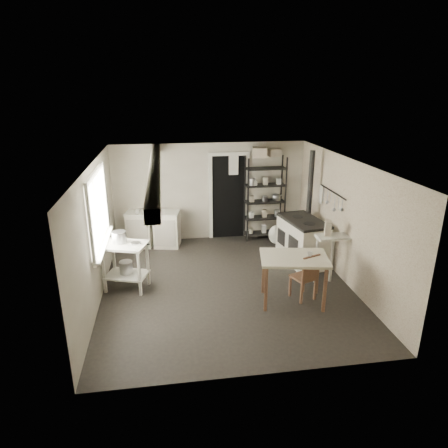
{
  "coord_description": "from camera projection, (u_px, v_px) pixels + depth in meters",
  "views": [
    {
      "loc": [
        -1.05,
        -6.6,
        3.53
      ],
      "look_at": [
        0.0,
        0.3,
        1.1
      ],
      "focal_mm": 32.0,
      "sensor_mm": 36.0,
      "label": 1
    }
  ],
  "objects": [
    {
      "name": "prep_table",
      "position": [
        126.0,
        268.0,
        7.21
      ],
      "size": [
        0.9,
        0.75,
        0.88
      ],
      "primitive_type": null,
      "rotation": [
        0.0,
        0.0,
        -0.31
      ],
      "color": "silver",
      "rests_on": "ground"
    },
    {
      "name": "floor_crock",
      "position": [
        299.0,
        274.0,
        7.72
      ],
      "size": [
        0.14,
        0.14,
        0.14
      ],
      "primitive_type": "cylinder",
      "rotation": [
        0.0,
        0.0,
        0.27
      ],
      "color": "silver",
      "rests_on": "ground"
    },
    {
      "name": "stockpot",
      "position": [
        119.0,
        239.0,
        7.12
      ],
      "size": [
        0.33,
        0.33,
        0.27
      ],
      "primitive_type": "cylinder",
      "rotation": [
        0.0,
        0.0,
        -0.37
      ],
      "color": "#A8A7AA",
      "rests_on": "prep_table"
    },
    {
      "name": "mixing_bowl",
      "position": [
        156.0,
        207.0,
        8.92
      ],
      "size": [
        0.28,
        0.28,
        0.07
      ],
      "primitive_type": "imported",
      "rotation": [
        0.0,
        0.0,
        0.04
      ],
      "color": "silver",
      "rests_on": "base_cabinets"
    },
    {
      "name": "window",
      "position": [
        97.0,
        210.0,
        6.85
      ],
      "size": [
        0.12,
        1.76,
        1.28
      ],
      "primitive_type": null,
      "color": "silver",
      "rests_on": "wall_left"
    },
    {
      "name": "storage_box_b",
      "position": [
        274.0,
        156.0,
        9.17
      ],
      "size": [
        0.3,
        0.28,
        0.17
      ],
      "primitive_type": "cube",
      "rotation": [
        0.0,
        0.0,
        0.14
      ],
      "color": "beige",
      "rests_on": "shelf_rack"
    },
    {
      "name": "work_table",
      "position": [
        293.0,
        282.0,
        6.77
      ],
      "size": [
        1.23,
        0.96,
        0.84
      ],
      "primitive_type": null,
      "rotation": [
        0.0,
        0.0,
        -0.18
      ],
      "color": "beige",
      "rests_on": "ground"
    },
    {
      "name": "wall_front",
      "position": [
        259.0,
        296.0,
        4.76
      ],
      "size": [
        4.5,
        0.02,
        2.3
      ],
      "primitive_type": "cube",
      "color": "#B2AB97",
      "rests_on": "ground"
    },
    {
      "name": "wall_back",
      "position": [
        210.0,
        192.0,
        9.43
      ],
      "size": [
        4.5,
        0.02,
        2.3
      ],
      "primitive_type": "cube",
      "color": "#B2AB97",
      "rests_on": "ground"
    },
    {
      "name": "stovepipe",
      "position": [
        311.0,
        183.0,
        8.37
      ],
      "size": [
        0.12,
        0.12,
        1.48
      ],
      "primitive_type": null,
      "rotation": [
        0.0,
        0.0,
        0.06
      ],
      "color": "black",
      "rests_on": "stove"
    },
    {
      "name": "shelf_rack",
      "position": [
        265.0,
        200.0,
        9.47
      ],
      "size": [
        0.95,
        0.39,
        1.99
      ],
      "primitive_type": null,
      "rotation": [
        0.0,
        0.0,
        0.03
      ],
      "color": "black",
      "rests_on": "ground"
    },
    {
      "name": "oats_box",
      "position": [
        328.0,
        231.0,
        7.32
      ],
      "size": [
        0.16,
        0.21,
        0.27
      ],
      "primitive_type": "cube",
      "rotation": [
        0.0,
        0.0,
        -0.33
      ],
      "color": "beige",
      "rests_on": "side_ledge"
    },
    {
      "name": "saucepan",
      "position": [
        136.0,
        245.0,
        7.08
      ],
      "size": [
        0.21,
        0.21,
        0.1
      ],
      "primitive_type": "cylinder",
      "rotation": [
        0.0,
        0.0,
        -0.21
      ],
      "color": "#A8A7AA",
      "rests_on": "prep_table"
    },
    {
      "name": "side_ledge",
      "position": [
        330.0,
        261.0,
        7.46
      ],
      "size": [
        0.61,
        0.33,
        0.93
      ],
      "primitive_type": null,
      "rotation": [
        0.0,
        0.0,
        0.02
      ],
      "color": "silver",
      "rests_on": "ground"
    },
    {
      "name": "doorway",
      "position": [
        229.0,
        198.0,
        9.52
      ],
      "size": [
        0.96,
        0.1,
        2.08
      ],
      "primitive_type": null,
      "color": "silver",
      "rests_on": "ground"
    },
    {
      "name": "ceiling_beam",
      "position": [
        155.0,
        171.0,
        6.58
      ],
      "size": [
        0.18,
        5.0,
        0.18
      ],
      "primitive_type": null,
      "color": "silver",
      "rests_on": "ceiling"
    },
    {
      "name": "shelf_jar",
      "position": [
        255.0,
        184.0,
        9.27
      ],
      "size": [
        0.08,
        0.08,
        0.17
      ],
      "primitive_type": "imported",
      "rotation": [
        0.0,
        0.0,
        0.02
      ],
      "color": "silver",
      "rests_on": "shelf_rack"
    },
    {
      "name": "table_cup",
      "position": [
        309.0,
        259.0,
        6.62
      ],
      "size": [
        0.1,
        0.1,
        0.08
      ],
      "primitive_type": "imported",
      "rotation": [
        0.0,
        0.0,
        0.13
      ],
      "color": "silver",
      "rests_on": "work_table"
    },
    {
      "name": "wall_right",
      "position": [
        346.0,
        221.0,
        7.42
      ],
      "size": [
        0.02,
        5.0,
        2.3
      ],
      "primitive_type": "cube",
      "color": "#B2AB97",
      "rests_on": "ground"
    },
    {
      "name": "bucket",
      "position": [
        126.0,
        268.0,
        7.26
      ],
      "size": [
        0.29,
        0.29,
        0.26
      ],
      "primitive_type": "cylinder",
      "rotation": [
        0.0,
        0.0,
        -0.27
      ],
      "color": "#A8A7AA",
      "rests_on": "prep_table"
    },
    {
      "name": "storage_box_a",
      "position": [
        259.0,
        156.0,
        9.06
      ],
      "size": [
        0.36,
        0.33,
        0.22
      ],
      "primitive_type": "cube",
      "rotation": [
        0.0,
        0.0,
        -0.17
      ],
      "color": "beige",
      "rests_on": "shelf_rack"
    },
    {
      "name": "wall_left",
      "position": [
        96.0,
        233.0,
        6.78
      ],
      "size": [
        0.02,
        5.0,
        2.3
      ],
      "primitive_type": "cube",
      "color": "#B2AB97",
      "rests_on": "ground"
    },
    {
      "name": "flour_sack",
      "position": [
        276.0,
        234.0,
        9.34
      ],
      "size": [
        0.4,
        0.35,
        0.45
      ],
      "primitive_type": "ellipsoid",
      "rotation": [
        0.0,
        0.0,
        -0.08
      ],
      "color": "silver",
      "rests_on": "ground"
    },
    {
      "name": "floor",
      "position": [
        226.0,
        285.0,
        7.47
      ],
      "size": [
        5.0,
        5.0,
        0.0
      ],
      "primitive_type": "plane",
      "color": "black",
      "rests_on": "ground"
    },
    {
      "name": "ceiling",
      "position": [
        227.0,
        163.0,
        6.72
      ],
      "size": [
        5.0,
        5.0,
        0.0
      ],
      "primitive_type": "plane",
      "rotation": [
        3.14,
        0.0,
        0.0
      ],
      "color": "silver",
      "rests_on": "wall_back"
    },
    {
      "name": "wallpaper_panel",
      "position": [
        345.0,
        221.0,
        7.41
      ],
      "size": [
        0.01,
        5.0,
        2.3
      ],
      "primitive_type": null,
      "color": "beige",
      "rests_on": "wall_right"
    },
    {
      "name": "stove",
      "position": [
        302.0,
        242.0,
        8.31
      ],
      "size": [
        0.85,
        1.28,
        0.93
      ],
      "primitive_type": null,
      "rotation": [
        0.0,
        0.0,
        0.17
      ],
      "color": "silver",
      "rests_on": "ground"
    },
    {
      "name": "utensil_rail",
      "position": [
        332.0,
        192.0,
        7.84
      ],
      "size": [
        0.06,
        1.2,
        0.44
      ],
      "primitive_type": null,
      "color": "#A8A7AA",
      "rests_on": "wall_right"
    },
    {
      "name": "chair",
      "position": [
        304.0,
        273.0,
        6.86
      ],
      "size": [
        0.47,
        0.48,
        0.86
      ],
      "primitive_type": null,
      "rotation": [
        0.0,
        0.0,
        0.37
      ],
      "color": "brown",
      "rests_on": "ground"
    },
    {
      "name": "counter_cup",
      "position": [
        137.0,
        207.0,
        8.86
      ],
      "size": [
        0.12,
        0.12,
        0.09
      ],
      "primitive_type": "imported",
      "rotation": [
        0.0,
        0.0,
        -0.02
      ],
      "color": "silver",
      "rests_on": "base_cabinets"
    },
    {
      "name": "base_cabinets",
      "position": [
        154.0,
        227.0,
        9.17
      ],
      "size": [
        1.33,
        0.77,
        0.82
      ],
      "primitive_type": null,
      "rotation": [
        0.0,
        0.0,
        -0.2
      ],
      "color": "silver",
      "rests_on": "ground"
    }
  ]
}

